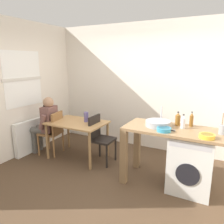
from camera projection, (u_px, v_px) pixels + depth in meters
The scene contains 20 objects.
ground_plane at pixel (108, 182), 3.50m from camera, with size 5.46×5.46×0.00m, color #4C3826.
wall_back at pixel (146, 87), 4.70m from camera, with size 4.60×0.10×2.70m, color silver.
wall_window_side at pixel (9, 90), 4.16m from camera, with size 0.12×3.80×2.70m.
radiator at pixel (31, 136), 4.58m from camera, with size 0.10×0.80×0.70m, color white.
dining_table at pixel (77, 127), 4.25m from camera, with size 1.10×0.76×0.74m.
chair_person_seat at pixel (53, 130), 4.45m from camera, with size 0.46×0.46×0.90m.
chair_opposite at pixel (99, 136), 4.12m from camera, with size 0.40×0.40×0.90m.
seated_person at pixel (46, 122), 4.47m from camera, with size 0.53×0.53×1.20m.
kitchen_counter at pixel (161, 137), 3.35m from camera, with size 1.50×0.68×0.92m.
washing_machine at pixel (191, 163), 3.21m from camera, with size 0.60×0.61×0.86m.
sink_basin at pixel (158, 124), 3.32m from camera, with size 0.38×0.38×0.09m, color #9EA0A5.
tap at pixel (161, 115), 3.46m from camera, with size 0.02×0.02×0.28m, color #B2B2B7.
bottle_tall_green at pixel (178, 119), 3.37m from camera, with size 0.08×0.08×0.22m.
bottle_squat_brown at pixel (183, 122), 3.22m from camera, with size 0.06×0.06×0.22m.
bottle_clear_small at pixel (191, 120), 3.31m from camera, with size 0.06×0.06×0.23m.
mixing_bowl at pixel (164, 129), 3.09m from camera, with size 0.20×0.20×0.06m.
utensil_crock at pixel (223, 129), 2.96m from camera, with size 0.11×0.11×0.30m.
colander at pixel (207, 136), 2.82m from camera, with size 0.20×0.20×0.06m.
vase at pixel (86, 117), 4.23m from camera, with size 0.09×0.09×0.19m, color slate.
scissors at pixel (170, 130), 3.15m from camera, with size 0.15×0.06×0.01m.
Camera 1 is at (1.51, -2.76, 1.90)m, focal length 34.71 mm.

